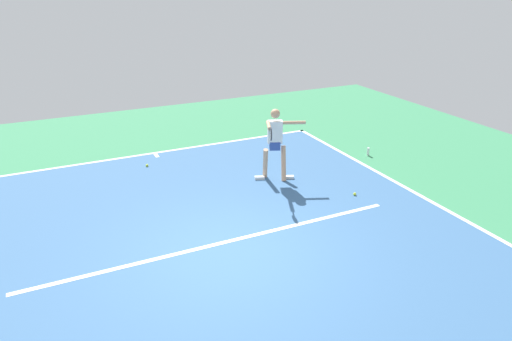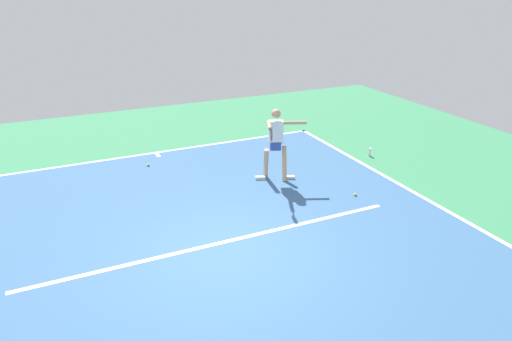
{
  "view_description": "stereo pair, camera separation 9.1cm",
  "coord_description": "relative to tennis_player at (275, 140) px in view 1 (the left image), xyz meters",
  "views": [
    {
      "loc": [
        2.56,
        6.46,
        4.5
      ],
      "look_at": [
        -1.09,
        -1.28,
        0.9
      ],
      "focal_mm": 32.53,
      "sensor_mm": 36.0,
      "label": 1
    },
    {
      "loc": [
        2.47,
        6.5,
        4.5
      ],
      "look_at": [
        -1.09,
        -1.28,
        0.9
      ],
      "focal_mm": 32.53,
      "sensor_mm": 36.0,
      "label": 2
    }
  ],
  "objects": [
    {
      "name": "tennis_ball_by_baseline",
      "position": [
        2.58,
        -2.11,
        -0.96
      ],
      "size": [
        0.07,
        0.07,
        0.07
      ],
      "primitive_type": "sphere",
      "color": "#C6E53D",
      "rests_on": "ground_plane"
    },
    {
      "name": "court_surface",
      "position": [
        2.17,
        2.53,
        -0.99
      ],
      "size": [
        9.47,
        11.16,
        0.0
      ],
      "primitive_type": "cube",
      "color": "#38608E",
      "rests_on": "ground_plane"
    },
    {
      "name": "court_line_sideline_left",
      "position": [
        -2.52,
        2.53,
        -0.99
      ],
      "size": [
        0.1,
        11.16,
        0.01
      ],
      "primitive_type": "cube",
      "color": "white",
      "rests_on": "ground_plane"
    },
    {
      "name": "court_line_service",
      "position": [
        2.17,
        2.14,
        -0.99
      ],
      "size": [
        7.1,
        0.1,
        0.01
      ],
      "primitive_type": "cube",
      "color": "white",
      "rests_on": "ground_plane"
    },
    {
      "name": "tennis_ball_near_player",
      "position": [
        -1.21,
        1.54,
        -0.96
      ],
      "size": [
        0.07,
        0.07,
        0.07
      ],
      "primitive_type": "sphere",
      "color": "#CCE033",
      "rests_on": "ground_plane"
    },
    {
      "name": "water_bottle",
      "position": [
        -3.03,
        -0.35,
        -0.88
      ],
      "size": [
        0.07,
        0.07,
        0.22
      ],
      "primitive_type": "cylinder",
      "color": "white",
      "rests_on": "ground_plane"
    },
    {
      "name": "tennis_player",
      "position": [
        0.0,
        0.0,
        0.0
      ],
      "size": [
        1.22,
        1.17,
        1.74
      ],
      "rotation": [
        0.0,
        0.0,
        -0.39
      ],
      "color": "tan",
      "rests_on": "ground_plane"
    },
    {
      "name": "court_line_centre_mark",
      "position": [
        2.17,
        -2.8,
        -0.99
      ],
      "size": [
        0.1,
        0.3,
        0.01
      ],
      "primitive_type": "cube",
      "color": "white",
      "rests_on": "ground_plane"
    },
    {
      "name": "court_line_baseline_near",
      "position": [
        2.17,
        -3.0,
        -0.99
      ],
      "size": [
        9.47,
        0.1,
        0.01
      ],
      "primitive_type": "cube",
      "color": "white",
      "rests_on": "ground_plane"
    },
    {
      "name": "ground_plane",
      "position": [
        2.17,
        2.53,
        -0.99
      ],
      "size": [
        20.67,
        20.67,
        0.0
      ],
      "primitive_type": "plane",
      "color": "#388456"
    }
  ]
}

